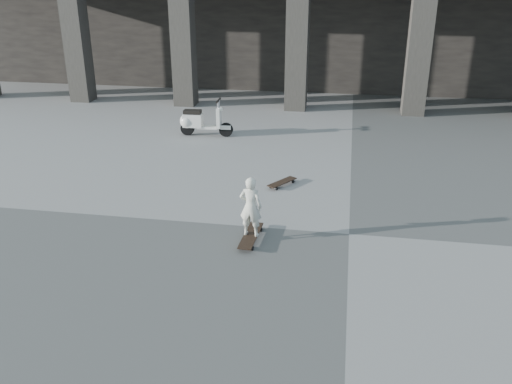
% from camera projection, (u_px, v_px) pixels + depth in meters
% --- Properties ---
extents(ground, '(90.00, 90.00, 0.00)m').
position_uv_depth(ground, '(349.00, 234.00, 9.09)').
color(ground, '#4C4C49').
rests_on(ground, ground).
extents(longboard, '(0.27, 0.98, 0.10)m').
position_uv_depth(longboard, '(251.00, 236.00, 8.86)').
color(longboard, black).
rests_on(longboard, ground).
extents(skateboard_spare, '(0.56, 0.72, 0.09)m').
position_uv_depth(skateboard_spare, '(282.00, 182.00, 11.08)').
color(skateboard_spare, black).
rests_on(skateboard_spare, ground).
extents(child, '(0.39, 0.28, 1.01)m').
position_uv_depth(child, '(251.00, 207.00, 8.66)').
color(child, beige).
rests_on(child, longboard).
extents(scooter, '(1.42, 0.46, 0.99)m').
position_uv_depth(scooter, '(197.00, 121.00, 14.28)').
color(scooter, black).
rests_on(scooter, ground).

